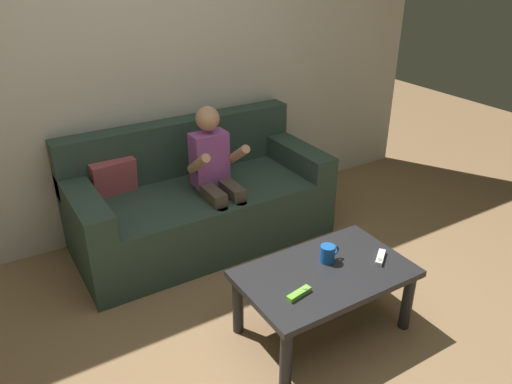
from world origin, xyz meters
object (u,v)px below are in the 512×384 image
(couch, at_px, (198,201))
(person_seated_on_couch, at_px, (216,173))
(game_remote_white_center, at_px, (380,258))
(coffee_table, at_px, (325,281))
(game_remote_lime_near_edge, at_px, (299,294))
(coffee_mug, at_px, (328,253))

(couch, distance_m, person_seated_on_couch, 0.33)
(person_seated_on_couch, height_order, game_remote_white_center, person_seated_on_couch)
(person_seated_on_couch, height_order, coffee_table, person_seated_on_couch)
(person_seated_on_couch, distance_m, game_remote_lime_near_edge, 1.16)
(couch, relative_size, coffee_mug, 14.74)
(couch, bearing_deg, game_remote_white_center, -69.97)
(person_seated_on_couch, bearing_deg, game_remote_white_center, -69.76)
(game_remote_white_center, height_order, coffee_mug, coffee_mug)
(coffee_mug, bearing_deg, coffee_table, -134.62)
(person_seated_on_couch, relative_size, coffee_table, 1.10)
(couch, height_order, coffee_mug, couch)
(couch, distance_m, coffee_table, 1.23)
(coffee_table, xyz_separation_m, game_remote_white_center, (0.32, -0.07, 0.07))
(coffee_table, bearing_deg, coffee_mug, 45.38)
(game_remote_white_center, bearing_deg, couch, 110.03)
(coffee_table, distance_m, game_remote_lime_near_edge, 0.26)
(couch, relative_size, game_remote_lime_near_edge, 12.06)
(game_remote_lime_near_edge, distance_m, coffee_mug, 0.34)
(game_remote_white_center, xyz_separation_m, coffee_mug, (-0.25, 0.14, 0.04))
(game_remote_lime_near_edge, bearing_deg, coffee_mug, 27.63)
(person_seated_on_couch, distance_m, coffee_mug, 1.00)
(game_remote_lime_near_edge, relative_size, game_remote_white_center, 1.08)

